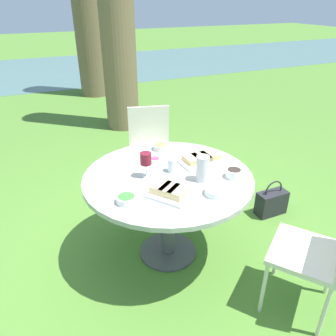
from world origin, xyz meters
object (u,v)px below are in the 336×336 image
dining_table (168,187)px  water_pitcher (203,168)px  chair_near_left (321,248)px  chair_near_right (150,143)px  handbag (271,202)px  wine_glass (146,159)px

dining_table → water_pitcher: bearing=-40.8°
chair_near_left → chair_near_right: 2.01m
chair_near_right → chair_near_left: bearing=-79.7°
chair_near_left → handbag: size_ratio=2.42×
chair_near_left → wine_glass: bearing=130.5°
chair_near_right → water_pitcher: size_ratio=4.69×
chair_near_left → water_pitcher: size_ratio=4.69×
handbag → chair_near_left: bearing=-117.3°
chair_near_left → chair_near_right: bearing=100.3°
chair_near_left → water_pitcher: (-0.45, 0.73, 0.31)m
dining_table → water_pitcher: (0.19, -0.17, 0.20)m
handbag → wine_glass: bearing=-178.0°
dining_table → chair_near_left: chair_near_left is taller
chair_near_right → water_pitcher: (-0.09, -1.26, 0.31)m
chair_near_right → wine_glass: (-0.44, -1.04, 0.36)m
handbag → water_pitcher: bearing=-165.0°
chair_near_left → wine_glass: wine_glass is taller
chair_near_left → wine_glass: (-0.80, 0.94, 0.36)m
chair_near_left → chair_near_right: (-0.36, 1.98, 0.00)m
wine_glass → dining_table: bearing=-16.5°
chair_near_left → water_pitcher: water_pitcher is taller
chair_near_right → handbag: 1.38m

